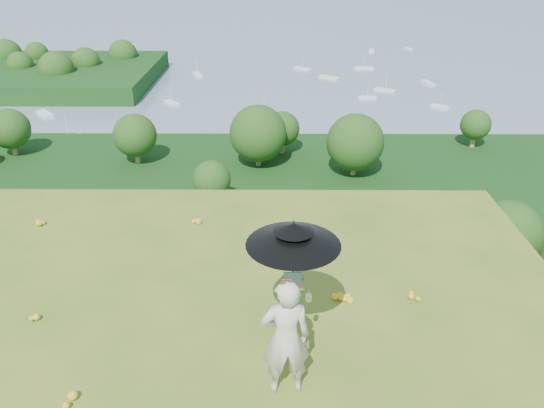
# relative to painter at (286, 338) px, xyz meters

# --- Properties ---
(forest_slope) EXTENTS (140.00, 56.00, 22.00)m
(forest_slope) POSITION_rel_painter_xyz_m (-2.06, 34.30, -29.88)
(forest_slope) COLOR #0E340F
(forest_slope) RESTS_ON bay_water
(shoreline_tier) EXTENTS (170.00, 28.00, 8.00)m
(shoreline_tier) POSITION_rel_painter_xyz_m (-2.06, 74.30, -36.88)
(shoreline_tier) COLOR gray
(shoreline_tier) RESTS_ON bay_water
(bay_water) EXTENTS (700.00, 700.00, 0.00)m
(bay_water) POSITION_rel_painter_xyz_m (-2.06, 239.30, -34.88)
(bay_water) COLOR #758EA8
(bay_water) RESTS_ON ground
(peninsula) EXTENTS (90.00, 60.00, 12.00)m
(peninsula) POSITION_rel_painter_xyz_m (-77.06, 154.30, -29.88)
(peninsula) COLOR #0E340F
(peninsula) RESTS_ON bay_water
(slope_trees) EXTENTS (110.00, 50.00, 6.00)m
(slope_trees) POSITION_rel_painter_xyz_m (-2.06, 34.30, -15.88)
(slope_trees) COLOR #294E17
(slope_trees) RESTS_ON forest_slope
(harbor_town) EXTENTS (110.00, 22.00, 5.00)m
(harbor_town) POSITION_rel_painter_xyz_m (-2.06, 74.30, -30.38)
(harbor_town) COLOR silver
(harbor_town) RESTS_ON shoreline_tier
(moored_boats) EXTENTS (140.00, 140.00, 0.70)m
(moored_boats) POSITION_rel_painter_xyz_m (-14.56, 160.30, -34.53)
(moored_boats) COLOR white
(moored_boats) RESTS_ON bay_water
(painter) EXTENTS (0.68, 0.49, 1.75)m
(painter) POSITION_rel_painter_xyz_m (0.00, 0.00, 0.00)
(painter) COLOR silver
(painter) RESTS_ON ground
(field_easel) EXTENTS (0.58, 0.58, 1.51)m
(field_easel) POSITION_rel_painter_xyz_m (0.10, 0.60, -0.12)
(field_easel) COLOR #A87E46
(field_easel) RESTS_ON ground
(sun_umbrella) EXTENTS (1.38, 1.38, 0.99)m
(sun_umbrella) POSITION_rel_painter_xyz_m (0.10, 0.63, 0.86)
(sun_umbrella) COLOR black
(sun_umbrella) RESTS_ON field_easel
(painter_cap) EXTENTS (0.21, 0.24, 0.10)m
(painter_cap) POSITION_rel_painter_xyz_m (0.00, 0.00, 0.83)
(painter_cap) COLOR #BF686D
(painter_cap) RESTS_ON painter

